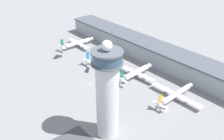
% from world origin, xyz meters
% --- Properties ---
extents(ground_plane, '(1000.00, 1000.00, 0.00)m').
position_xyz_m(ground_plane, '(0.00, 0.00, 0.00)').
color(ground_plane, gray).
extents(terminal_building, '(219.33, 25.00, 16.89)m').
position_xyz_m(terminal_building, '(0.00, 70.00, 8.54)').
color(terminal_building, '#9399A3').
rests_on(terminal_building, ground).
extents(control_tower, '(17.25, 17.25, 59.81)m').
position_xyz_m(control_tower, '(51.61, -24.66, 29.35)').
color(control_tower, silver).
rests_on(control_tower, ground).
extents(airplane_gate_alpha, '(33.85, 38.97, 13.36)m').
position_xyz_m(airplane_gate_alpha, '(-68.66, 34.56, 4.59)').
color(airplane_gate_alpha, white).
rests_on(airplane_gate_alpha, ground).
extents(airplane_gate_bravo, '(30.62, 38.17, 13.69)m').
position_xyz_m(airplane_gate_bravo, '(-25.73, 35.19, 4.16)').
color(airplane_gate_bravo, white).
rests_on(airplane_gate_bravo, ground).
extents(airplane_gate_charlie, '(36.44, 37.12, 14.35)m').
position_xyz_m(airplane_gate_charlie, '(16.64, 35.05, 4.78)').
color(airplane_gate_charlie, silver).
rests_on(airplane_gate_charlie, ground).
extents(airplane_gate_delta, '(41.78, 38.90, 12.41)m').
position_xyz_m(airplane_gate_delta, '(57.47, 34.10, 4.41)').
color(airplane_gate_delta, white).
rests_on(airplane_gate_delta, ground).
extents(service_truck_catering, '(2.77, 8.10, 2.89)m').
position_xyz_m(service_truck_catering, '(-59.52, 4.80, 1.00)').
color(service_truck_catering, black).
rests_on(service_truck_catering, ground).
extents(service_truck_fuel, '(3.19, 6.47, 3.18)m').
position_xyz_m(service_truck_fuel, '(60.54, 18.20, 1.11)').
color(service_truck_fuel, black).
rests_on(service_truck_fuel, ground).
extents(service_truck_baggage, '(6.44, 6.73, 2.63)m').
position_xyz_m(service_truck_baggage, '(-19.13, 11.29, 0.91)').
color(service_truck_baggage, black).
rests_on(service_truck_baggage, ground).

